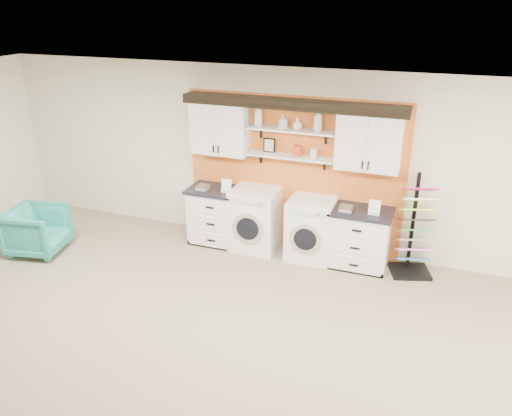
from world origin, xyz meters
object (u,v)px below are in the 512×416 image
at_px(dryer, 311,229).
at_px(sample_rack, 413,242).
at_px(base_cabinet_left, 219,215).
at_px(washer, 255,219).
at_px(base_cabinet_right, 359,238).
at_px(armchair, 38,230).

distance_m(dryer, sample_rack, 1.49).
relative_size(base_cabinet_left, sample_rack, 0.63).
xyz_separation_m(washer, sample_rack, (2.39, 0.03, -0.01)).
height_order(base_cabinet_right, washer, washer).
height_order(base_cabinet_left, dryer, dryer).
bearing_deg(armchair, sample_rack, -87.46).
xyz_separation_m(dryer, sample_rack, (1.49, 0.03, 0.02)).
bearing_deg(washer, dryer, 0.00).
xyz_separation_m(base_cabinet_left, sample_rack, (3.02, 0.03, 0.03)).
bearing_deg(dryer, base_cabinet_right, 0.27).
xyz_separation_m(base_cabinet_left, dryer, (1.53, -0.00, 0.01)).
distance_m(base_cabinet_right, armchair, 4.95).
xyz_separation_m(dryer, armchair, (-4.04, -1.30, -0.11)).
height_order(sample_rack, armchair, sample_rack).
xyz_separation_m(base_cabinet_right, dryer, (-0.73, -0.00, 0.03)).
bearing_deg(base_cabinet_left, sample_rack, 0.59).
distance_m(base_cabinet_right, dryer, 0.73).
bearing_deg(base_cabinet_right, armchair, -164.76).
height_order(base_cabinet_left, armchair, base_cabinet_left).
xyz_separation_m(washer, dryer, (0.90, 0.00, -0.02)).
bearing_deg(sample_rack, base_cabinet_right, 164.98).
xyz_separation_m(base_cabinet_right, armchair, (-4.77, -1.30, -0.08)).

